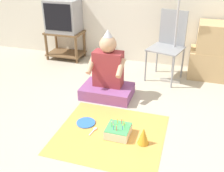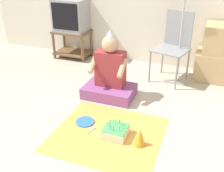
# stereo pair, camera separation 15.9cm
# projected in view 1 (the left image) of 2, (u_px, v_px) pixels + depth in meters

# --- Properties ---
(ground_plane) EXTENTS (16.00, 16.00, 0.00)m
(ground_plane) POSITION_uv_depth(u_px,v_px,m) (127.00, 149.00, 2.43)
(ground_plane) COLOR #BCB29E
(tv_stand) EXTENTS (0.60, 0.41, 0.46)m
(tv_stand) POSITION_uv_depth(u_px,v_px,m) (65.00, 43.00, 4.44)
(tv_stand) COLOR brown
(tv_stand) RESTS_ON ground_plane
(tv) EXTENTS (0.52, 0.39, 0.51)m
(tv) POSITION_uv_depth(u_px,v_px,m) (63.00, 16.00, 4.24)
(tv) COLOR #99999E
(tv) RESTS_ON tv_stand
(folding_chair) EXTENTS (0.53, 0.53, 0.95)m
(folding_chair) POSITION_uv_depth(u_px,v_px,m) (169.00, 41.00, 3.62)
(folding_chair) COLOR gray
(folding_chair) RESTS_ON ground_plane
(cardboard_box_stack) EXTENTS (0.58, 0.47, 0.79)m
(cardboard_box_stack) POSITION_uv_depth(u_px,v_px,m) (211.00, 53.00, 3.73)
(cardboard_box_stack) COLOR tan
(cardboard_box_stack) RESTS_ON ground_plane
(dust_mop) EXTENTS (0.28, 0.29, 1.29)m
(dust_mop) POSITION_uv_depth(u_px,v_px,m) (173.00, 54.00, 3.61)
(dust_mop) COLOR #B2ADA3
(dust_mop) RESTS_ON ground_plane
(person_seated) EXTENTS (0.62, 0.43, 0.85)m
(person_seated) POSITION_uv_depth(u_px,v_px,m) (108.00, 77.00, 3.24)
(person_seated) COLOR #8C4C8C
(person_seated) RESTS_ON ground_plane
(party_cloth) EXTENTS (1.07, 0.98, 0.01)m
(party_cloth) POSITION_uv_depth(u_px,v_px,m) (110.00, 134.00, 2.64)
(party_cloth) COLOR #EFA84C
(party_cloth) RESTS_ON ground_plane
(birthday_cake) EXTENTS (0.23, 0.23, 0.16)m
(birthday_cake) POSITION_uv_depth(u_px,v_px,m) (118.00, 131.00, 2.60)
(birthday_cake) COLOR #F4E0C6
(birthday_cake) RESTS_ON party_cloth
(party_hat_blue) EXTENTS (0.11, 0.11, 0.17)m
(party_hat_blue) POSITION_uv_depth(u_px,v_px,m) (143.00, 136.00, 2.47)
(party_hat_blue) COLOR gold
(party_hat_blue) RESTS_ON party_cloth
(paper_plate) EXTENTS (0.20, 0.20, 0.01)m
(paper_plate) POSITION_uv_depth(u_px,v_px,m) (86.00, 123.00, 2.80)
(paper_plate) COLOR blue
(paper_plate) RESTS_ON party_cloth
(plastic_spoon_near) EXTENTS (0.04, 0.14, 0.01)m
(plastic_spoon_near) POSITION_uv_depth(u_px,v_px,m) (94.00, 129.00, 2.69)
(plastic_spoon_near) COLOR white
(plastic_spoon_near) RESTS_ON party_cloth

